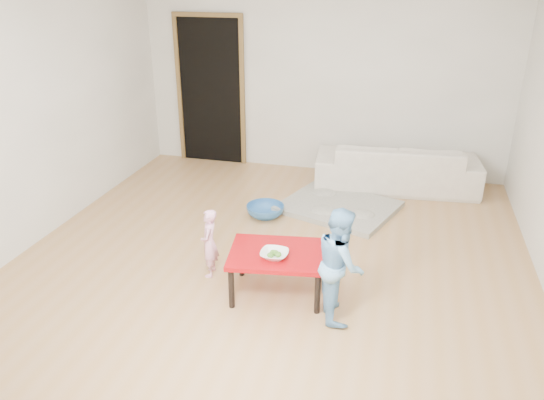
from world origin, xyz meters
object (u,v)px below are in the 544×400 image
at_px(child_blue, 340,264).
at_px(basin, 265,211).
at_px(sofa, 396,166).
at_px(red_table, 277,273).
at_px(bowl, 274,254).
at_px(child_pink, 209,243).

distance_m(child_blue, basin, 2.05).
xyz_separation_m(sofa, red_table, (-0.90, -2.80, -0.10)).
bearing_deg(child_blue, sofa, -22.76).
bearing_deg(basin, child_blue, -57.20).
height_order(red_table, basin, red_table).
distance_m(red_table, basin, 1.60).
relative_size(red_table, basin, 1.88).
bearing_deg(red_table, sofa, 72.19).
xyz_separation_m(red_table, bowl, (-0.00, -0.10, 0.23)).
distance_m(red_table, child_pink, 0.71).
relative_size(child_blue, basin, 2.21).
relative_size(sofa, child_pink, 3.11).
bearing_deg(bowl, sofa, 72.71).
distance_m(bowl, child_pink, 0.73).
xyz_separation_m(red_table, child_pink, (-0.68, 0.15, 0.13)).
relative_size(bowl, child_blue, 0.24).
height_order(sofa, child_pink, child_pink).
bearing_deg(red_table, child_pink, 167.91).
height_order(sofa, basin, sofa).
distance_m(bowl, basin, 1.72).
relative_size(sofa, red_table, 2.50).
distance_m(sofa, basin, 1.93).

